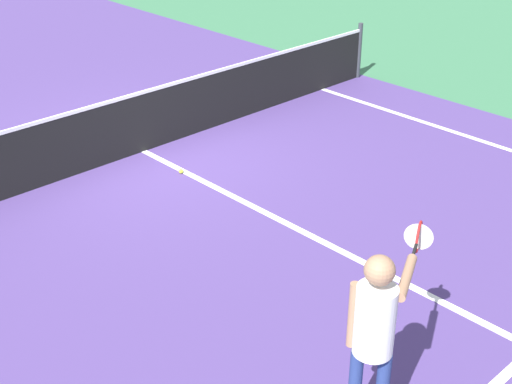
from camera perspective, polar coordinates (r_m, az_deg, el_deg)
The scene contains 6 objects.
ground_plane at distance 11.22m, azimuth -8.86°, elevation 3.21°, with size 60.00×60.00×0.00m, color #38724C.
court_surface_inbounds at distance 11.22m, azimuth -8.86°, elevation 3.21°, with size 10.62×24.40×0.00m, color #4C387A.
line_center_service at distance 9.04m, azimuth 3.05°, elevation -2.80°, with size 0.10×6.40×0.01m, color white.
net at distance 11.03m, azimuth -9.04°, elevation 5.54°, with size 10.38×0.09×1.07m.
player_near at distance 5.72m, azimuth 9.41°, elevation -10.38°, with size 1.20×0.57×1.73m.
tennis_ball_near_net at distance 10.43m, azimuth -5.94°, elevation 1.64°, with size 0.07×0.07×0.07m, color #CCE033.
Camera 1 is at (-5.72, -8.51, 4.57)m, focal length 50.64 mm.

